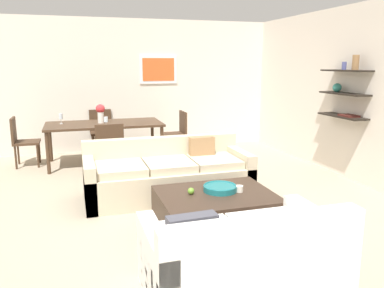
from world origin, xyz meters
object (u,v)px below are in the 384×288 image
Objects in this scene: dining_chair_head at (101,129)px; dining_table at (104,126)px; decorative_bowl at (220,188)px; centerpiece_vase at (100,112)px; wine_glass_left_far at (61,117)px; wine_glass_head at (102,114)px; dining_chair_left_far at (21,139)px; candle_jar at (239,189)px; apple_on_coffee_table at (191,191)px; loveseat_white at (242,260)px; dining_chair_foot at (109,146)px; sofa_beige at (168,176)px; coffee_table at (216,209)px; wine_glass_foot at (106,120)px; dining_chair_right_far at (178,130)px.

dining_table is at bearing -90.00° from dining_chair_head.
centerpiece_vase reaches higher than decorative_bowl.
wine_glass_left_far reaches higher than wine_glass_head.
wine_glass_head is (-0.00, -0.47, 0.36)m from dining_chair_head.
wine_glass_left_far is (0.69, -0.10, 0.38)m from dining_chair_left_far.
apple_on_coffee_table is at bearing 171.90° from candle_jar.
dining_chair_foot is at bearing 100.69° from loveseat_white.
sofa_beige is at bearing 116.02° from candle_jar.
loveseat_white is at bearing -79.31° from dining_chair_foot.
dining_table is at bearing 106.60° from coffee_table.
wine_glass_left_far reaches higher than dining_chair_foot.
loveseat_white is 3.71m from dining_chair_foot.
centerpiece_vase reaches higher than sofa_beige.
wine_glass_left_far is (-1.42, 3.29, 0.46)m from apple_on_coffee_table.
apple_on_coffee_table is at bearing -178.16° from decorative_bowl.
loveseat_white is 4.50× the size of centerpiece_vase.
sofa_beige is 13.26× the size of wine_glass_head.
dining_chair_head is at bearing 90.00° from wine_glass_foot.
decorative_bowl is 2.94m from wine_glass_foot.
wine_glass_foot is 0.94× the size of wine_glass_left_far.
apple_on_coffee_table is at bearing -89.65° from sofa_beige.
dining_chair_head and dining_chair_foot have the same top height.
decorative_bowl is 0.44× the size of dining_chair_right_far.
apple_on_coffee_table is at bearing -79.29° from wine_glass_head.
wine_glass_head is at bearing 90.00° from wine_glass_foot.
wine_glass_foot reaches higher than dining_chair_head.
apple_on_coffee_table is 3.62m from wine_glass_left_far.
dining_chair_foot is at bearing -38.38° from dining_chair_left_far.
wine_glass_left_far reaches higher than dining_chair_head.
dining_chair_right_far is at bearing 8.96° from dining_table.
dining_chair_right_far is (1.43, 0.23, -0.18)m from dining_table.
apple_on_coffee_table is 0.40× the size of wine_glass_left_far.
coffee_table is at bearing -75.31° from wine_glass_head.
candle_jar is at bearing -8.10° from apple_on_coffee_table.
dining_table is 0.93m from dining_chair_head.
wine_glass_left_far reaches higher than decorative_bowl.
sofa_beige is at bearing -60.51° from dining_chair_foot.
wine_glass_left_far is at bearing 125.63° from dining_chair_foot.
sofa_beige is at bearing 104.26° from coffee_table.
coffee_table is 3.02m from wine_glass_foot.
dining_table is at bearing -9.52° from wine_glass_left_far.
apple_on_coffee_table is 0.08× the size of dining_chair_head.
dining_chair_head reaches higher than dining_table.
wine_glass_head reaches higher than dining_chair_right_far.
wine_glass_foot is at bearing 110.83° from decorative_bowl.
dining_table is at bearing 110.81° from candle_jar.
dining_table is at bearing 90.00° from wine_glass_foot.
wine_glass_head reaches higher than coffee_table.
coffee_table is 3.82m from wine_glass_left_far.
centerpiece_vase is (-1.29, 3.27, 0.54)m from candle_jar.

